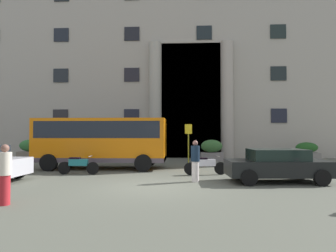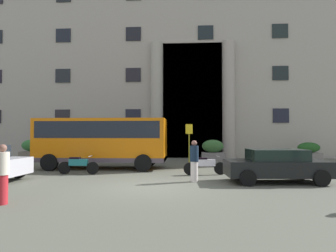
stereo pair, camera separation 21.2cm
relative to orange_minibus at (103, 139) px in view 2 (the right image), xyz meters
The scene contains 14 objects.
ground_plane 6.68m from the orange_minibus, 58.57° to the right, with size 80.00×64.00×0.12m, color #515348.
office_building_facade 13.85m from the orange_minibus, 74.28° to the left, with size 37.31×9.74×15.54m.
orange_minibus is the anchor object (origin of this frame).
bus_stop_sign 5.33m from the orange_minibus, 22.85° to the left, with size 0.44×0.08×2.56m.
hedge_planter_far_west 8.37m from the orange_minibus, 36.77° to the left, with size 1.62×0.72×1.53m.
hedge_planter_west 5.04m from the orange_minibus, 85.11° to the left, with size 1.44×0.84×1.54m.
hedge_planter_far_east 8.63m from the orange_minibus, 143.41° to the left, with size 1.76×0.79×1.54m.
hedge_planter_entrance_right 14.47m from the orange_minibus, 20.79° to the left, with size 1.65×0.87×1.36m.
parked_sedan_far 9.42m from the orange_minibus, 26.87° to the right, with size 4.11×2.05×1.34m.
scooter_by_planter 6.13m from the orange_minibus, 21.72° to the right, with size 2.07×0.59×0.89m.
motorcycle_near_kerb 9.29m from the orange_minibus, 15.66° to the right, with size 1.94×0.55×0.89m.
motorcycle_far_end 2.71m from the orange_minibus, 103.38° to the right, with size 2.01×0.55×0.89m.
pedestrian_man_red_shirt 8.46m from the orange_minibus, 92.90° to the right, with size 0.36×0.36×1.68m.
pedestrian_child_trailing 6.65m from the orange_minibus, 40.12° to the right, with size 0.36×0.36×1.70m.
Camera 2 is at (1.33, -10.78, 1.97)m, focal length 31.15 mm.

